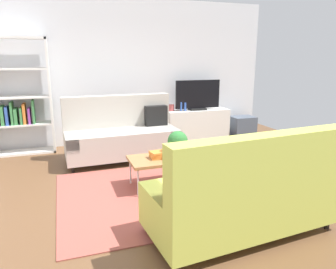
{
  "coord_description": "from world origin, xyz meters",
  "views": [
    {
      "loc": [
        -1.18,
        -3.79,
        1.76
      ],
      "look_at": [
        0.27,
        0.48,
        0.65
      ],
      "focal_mm": 33.88,
      "sensor_mm": 36.0,
      "label": 1
    }
  ],
  "objects_px": {
    "coffee_table": "(169,159)",
    "table_book_0": "(159,157)",
    "couch_green": "(244,194)",
    "tv_console": "(197,124)",
    "vase_0": "(171,108)",
    "potted_plant": "(178,143)",
    "bottle_0": "(181,107)",
    "storage_trunk": "(243,126)",
    "bookshelf": "(18,102)",
    "bottle_1": "(185,107)",
    "couch_beige": "(122,134)",
    "tv": "(198,96)"
  },
  "relations": [
    {
      "from": "coffee_table",
      "to": "table_book_0",
      "type": "bearing_deg",
      "value": 175.94
    },
    {
      "from": "couch_green",
      "to": "tv_console",
      "type": "xyz_separation_m",
      "value": [
        1.15,
        3.75,
        -0.13
      ]
    },
    {
      "from": "vase_0",
      "to": "potted_plant",
      "type": "bearing_deg",
      "value": -107.4
    },
    {
      "from": "vase_0",
      "to": "bottle_0",
      "type": "bearing_deg",
      "value": -25.33
    },
    {
      "from": "couch_green",
      "to": "storage_trunk",
      "type": "distance_m",
      "value": 4.29
    },
    {
      "from": "vase_0",
      "to": "coffee_table",
      "type": "bearing_deg",
      "value": -109.92
    },
    {
      "from": "bookshelf",
      "to": "potted_plant",
      "type": "distance_m",
      "value": 3.27
    },
    {
      "from": "coffee_table",
      "to": "bottle_1",
      "type": "relative_size",
      "value": 6.18
    },
    {
      "from": "coffee_table",
      "to": "potted_plant",
      "type": "xyz_separation_m",
      "value": [
        0.09,
        -0.07,
        0.23
      ]
    },
    {
      "from": "couch_green",
      "to": "table_book_0",
      "type": "xyz_separation_m",
      "value": [
        -0.43,
        1.43,
        -0.01
      ]
    },
    {
      "from": "storage_trunk",
      "to": "potted_plant",
      "type": "relative_size",
      "value": 1.39
    },
    {
      "from": "couch_beige",
      "to": "tv",
      "type": "height_order",
      "value": "tv"
    },
    {
      "from": "tv",
      "to": "bottle_1",
      "type": "height_order",
      "value": "tv"
    },
    {
      "from": "bookshelf",
      "to": "potted_plant",
      "type": "xyz_separation_m",
      "value": [
        2.18,
        -2.41,
        -0.35
      ]
    },
    {
      "from": "coffee_table",
      "to": "tv_console",
      "type": "distance_m",
      "value": 2.74
    },
    {
      "from": "potted_plant",
      "to": "vase_0",
      "type": "distance_m",
      "value": 2.56
    },
    {
      "from": "bookshelf",
      "to": "bottle_0",
      "type": "relative_size",
      "value": 11.01
    },
    {
      "from": "couch_green",
      "to": "vase_0",
      "type": "relative_size",
      "value": 14.54
    },
    {
      "from": "storage_trunk",
      "to": "bottle_1",
      "type": "distance_m",
      "value": 1.49
    },
    {
      "from": "couch_green",
      "to": "tv",
      "type": "height_order",
      "value": "tv"
    },
    {
      "from": "couch_beige",
      "to": "bottle_0",
      "type": "height_order",
      "value": "couch_beige"
    },
    {
      "from": "tv",
      "to": "bottle_0",
      "type": "xyz_separation_m",
      "value": [
        -0.39,
        -0.02,
        -0.22
      ]
    },
    {
      "from": "coffee_table",
      "to": "bookshelf",
      "type": "bearing_deg",
      "value": 131.68
    },
    {
      "from": "potted_plant",
      "to": "bottle_0",
      "type": "xyz_separation_m",
      "value": [
        0.96,
        2.35,
        0.11
      ]
    },
    {
      "from": "tv",
      "to": "coffee_table",
      "type": "bearing_deg",
      "value": -122.0
    },
    {
      "from": "couch_beige",
      "to": "bottle_1",
      "type": "distance_m",
      "value": 1.78
    },
    {
      "from": "bottle_0",
      "to": "couch_green",
      "type": "bearing_deg",
      "value": -101.61
    },
    {
      "from": "storage_trunk",
      "to": "vase_0",
      "type": "bearing_deg",
      "value": 174.9
    },
    {
      "from": "coffee_table",
      "to": "bottle_1",
      "type": "bearing_deg",
      "value": 63.44
    },
    {
      "from": "tv",
      "to": "storage_trunk",
      "type": "height_order",
      "value": "tv"
    },
    {
      "from": "tv",
      "to": "bottle_0",
      "type": "bearing_deg",
      "value": -177.06
    },
    {
      "from": "storage_trunk",
      "to": "vase_0",
      "type": "xyz_separation_m",
      "value": [
        -1.68,
        0.15,
        0.49
      ]
    },
    {
      "from": "tv",
      "to": "potted_plant",
      "type": "bearing_deg",
      "value": -119.55
    },
    {
      "from": "tv_console",
      "to": "tv",
      "type": "distance_m",
      "value": 0.63
    },
    {
      "from": "bookshelf",
      "to": "table_book_0",
      "type": "bearing_deg",
      "value": -50.19
    },
    {
      "from": "potted_plant",
      "to": "vase_0",
      "type": "xyz_separation_m",
      "value": [
        0.77,
        2.44,
        0.08
      ]
    },
    {
      "from": "storage_trunk",
      "to": "vase_0",
      "type": "height_order",
      "value": "vase_0"
    },
    {
      "from": "couch_beige",
      "to": "coffee_table",
      "type": "height_order",
      "value": "couch_beige"
    },
    {
      "from": "vase_0",
      "to": "bottle_1",
      "type": "xyz_separation_m",
      "value": [
        0.28,
        -0.09,
        0.02
      ]
    },
    {
      "from": "couch_beige",
      "to": "tv",
      "type": "bearing_deg",
      "value": -156.03
    },
    {
      "from": "vase_0",
      "to": "bottle_0",
      "type": "relative_size",
      "value": 0.71
    },
    {
      "from": "couch_green",
      "to": "vase_0",
      "type": "xyz_separation_m",
      "value": [
        0.57,
        3.8,
        0.26
      ]
    },
    {
      "from": "storage_trunk",
      "to": "bottle_0",
      "type": "relative_size",
      "value": 2.73
    },
    {
      "from": "couch_beige",
      "to": "couch_green",
      "type": "distance_m",
      "value": 2.92
    },
    {
      "from": "table_book_0",
      "to": "bottle_1",
      "type": "distance_m",
      "value": 2.63
    },
    {
      "from": "couch_beige",
      "to": "bottle_0",
      "type": "xyz_separation_m",
      "value": [
        1.44,
        0.86,
        0.29
      ]
    },
    {
      "from": "couch_beige",
      "to": "storage_trunk",
      "type": "bearing_deg",
      "value": -166.47
    },
    {
      "from": "vase_0",
      "to": "couch_beige",
      "type": "bearing_deg",
      "value": -142.62
    },
    {
      "from": "couch_green",
      "to": "bookshelf",
      "type": "distance_m",
      "value": 4.49
    },
    {
      "from": "storage_trunk",
      "to": "bottle_1",
      "type": "bearing_deg",
      "value": 177.54
    }
  ]
}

